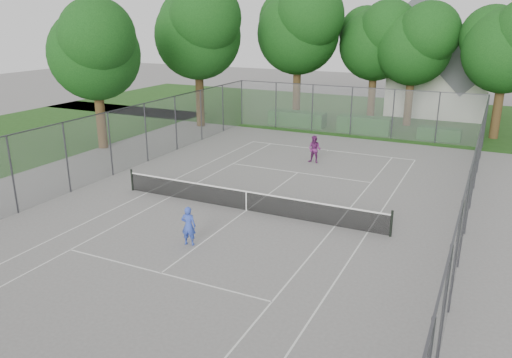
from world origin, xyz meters
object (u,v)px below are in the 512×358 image
at_px(tennis_net, 246,200).
at_px(woman_player, 315,149).
at_px(house, 441,68).
at_px(girl_player, 189,226).

xyz_separation_m(tennis_net, woman_player, (0.14, 8.68, 0.31)).
relative_size(house, woman_player, 6.16).
bearing_deg(house, woman_player, -102.91).
bearing_deg(tennis_net, woman_player, 89.06).
distance_m(tennis_net, house, 29.13).
bearing_deg(girl_player, house, -112.04).
distance_m(house, girl_player, 33.16).
height_order(girl_player, woman_player, woman_player).
xyz_separation_m(house, girl_player, (-5.07, -32.60, -3.30)).
bearing_deg(woman_player, house, 80.74).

